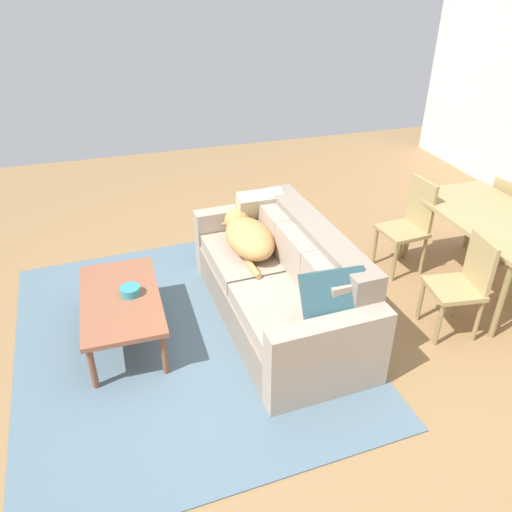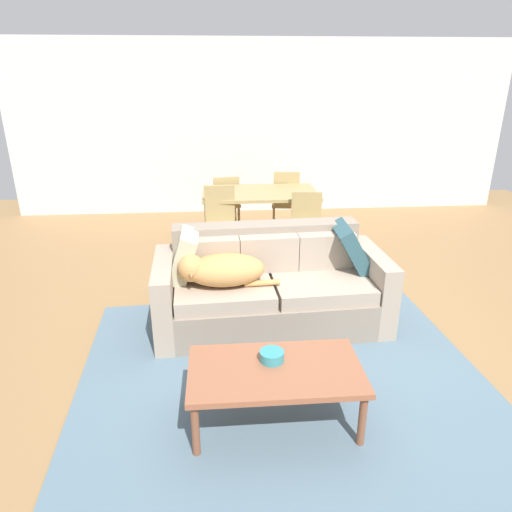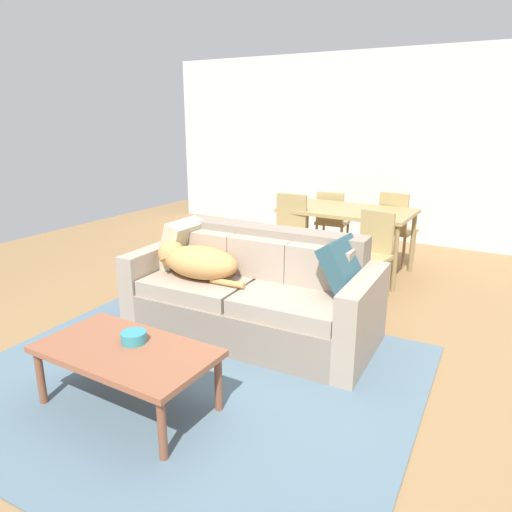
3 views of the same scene
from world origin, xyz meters
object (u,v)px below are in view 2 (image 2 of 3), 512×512
object	(u,v)px
dining_chair_near_left	(221,223)
dining_chair_near_right	(306,226)
throw_pillow_by_left_arm	(184,256)
dog_on_left_cushion	(220,270)
dining_table	(260,197)
coffee_table	(275,374)
dining_chair_far_left	(226,201)
dining_chair_far_right	(286,200)
bowl_on_coffee_table	(272,356)
couch	(270,288)
throw_pillow_by_right_arm	(351,247)

from	to	relation	value
dining_chair_near_left	dining_chair_near_right	bearing A→B (deg)	-11.70
throw_pillow_by_left_arm	dog_on_left_cushion	bearing A→B (deg)	-33.25
dog_on_left_cushion	dining_table	size ratio (longest dim) A/B	0.59
dining_table	dining_chair_near_right	xyz separation A→B (m)	(0.50, -0.63, -0.21)
dog_on_left_cushion	coffee_table	xyz separation A→B (m)	(0.34, -1.17, -0.25)
dining_chair_near_right	dining_chair_far_left	size ratio (longest dim) A/B	1.03
dining_table	dining_chair_near_left	world-z (taller)	dining_chair_near_left
dining_chair_far_right	dog_on_left_cushion	bearing A→B (deg)	77.73
dog_on_left_cushion	bowl_on_coffee_table	xyz separation A→B (m)	(0.33, -1.08, -0.17)
couch	throw_pillow_by_left_arm	world-z (taller)	throw_pillow_by_left_arm
coffee_table	dining_chair_near_right	size ratio (longest dim) A/B	1.29
dining_chair_near_right	dining_chair_far_left	bearing A→B (deg)	134.65
throw_pillow_by_right_arm	bowl_on_coffee_table	size ratio (longest dim) A/B	2.80
coffee_table	throw_pillow_by_right_arm	bearing A→B (deg)	58.70
bowl_on_coffee_table	dining_chair_near_right	size ratio (longest dim) A/B	0.18
dining_chair_near_left	couch	bearing A→B (deg)	-78.61
dining_chair_far_left	dining_chair_far_right	bearing A→B (deg)	169.73
coffee_table	bowl_on_coffee_table	distance (m)	0.12
dog_on_left_cushion	dining_chair_far_right	bearing A→B (deg)	67.69
dog_on_left_cushion	dining_chair_near_right	xyz separation A→B (m)	(1.04, 1.55, -0.14)
dining_chair_far_left	throw_pillow_by_right_arm	bearing A→B (deg)	107.58
coffee_table	dining_chair_near_right	world-z (taller)	dining_chair_near_right
throw_pillow_by_left_arm	dining_chair_far_right	bearing A→B (deg)	63.08
dining_chair_far_left	throw_pillow_by_left_arm	bearing A→B (deg)	74.08
bowl_on_coffee_table	coffee_table	bearing A→B (deg)	-80.90
coffee_table	dining_chair_far_right	distance (m)	3.96
throw_pillow_by_left_arm	throw_pillow_by_right_arm	size ratio (longest dim) A/B	0.96
bowl_on_coffee_table	throw_pillow_by_right_arm	bearing A→B (deg)	56.67
dining_table	dog_on_left_cushion	bearing A→B (deg)	-103.86
dog_on_left_cushion	dining_chair_near_right	size ratio (longest dim) A/B	0.99
coffee_table	couch	bearing A→B (deg)	85.15
couch	dining_table	xyz separation A→B (m)	(0.08, 1.99, 0.35)
bowl_on_coffee_table	dining_table	xyz separation A→B (m)	(0.21, 3.26, 0.24)
throw_pillow_by_right_arm	dining_chair_far_right	world-z (taller)	dining_chair_far_right
dog_on_left_cushion	dining_chair_far_left	bearing A→B (deg)	84.97
throw_pillow_by_left_arm	dining_chair_near_left	world-z (taller)	dining_chair_near_left
dog_on_left_cushion	dining_chair_far_right	world-z (taller)	dining_chair_far_right
dog_on_left_cushion	dining_chair_near_left	bearing A→B (deg)	86.26
throw_pillow_by_left_arm	dining_chair_far_right	world-z (taller)	dining_chair_far_right
throw_pillow_by_left_arm	throw_pillow_by_right_arm	bearing A→B (deg)	2.95
dog_on_left_cushion	throw_pillow_by_left_arm	world-z (taller)	throw_pillow_by_left_arm
dining_table	coffee_table	bearing A→B (deg)	-93.37
dining_chair_near_left	dining_chair_far_left	distance (m)	1.13
bowl_on_coffee_table	dining_chair_far_right	xyz separation A→B (m)	(0.64, 3.82, 0.04)
dining_table	dining_chair_far_left	world-z (taller)	dining_chair_far_left
throw_pillow_by_right_arm	dining_table	xyz separation A→B (m)	(-0.69, 1.89, 0.01)
couch	dog_on_left_cushion	bearing A→B (deg)	-160.12
dog_on_left_cushion	bowl_on_coffee_table	size ratio (longest dim) A/B	5.38
coffee_table	dining_chair_near_left	bearing A→B (deg)	96.39
bowl_on_coffee_table	dining_table	size ratio (longest dim) A/B	0.11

